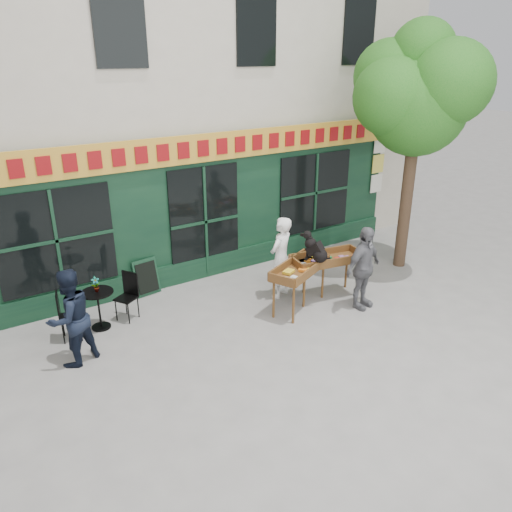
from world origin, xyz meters
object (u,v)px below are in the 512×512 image
object	(u,v)px
book_cart_right	(327,261)
book_cart_center	(300,271)
dog	(316,246)
bistro_table	(98,302)
woman	(281,258)
man_right	(363,268)
man_left	(70,318)

from	to	relation	value
book_cart_right	book_cart_center	bearing A→B (deg)	-165.19
book_cart_center	dog	bearing A→B (deg)	-32.24
book_cart_right	bistro_table	bearing A→B (deg)	173.00
book_cart_center	book_cart_right	bearing A→B (deg)	-19.20
dog	woman	distance (m)	0.88
bistro_table	man_right	bearing A→B (deg)	-23.87
book_cart_center	book_cart_right	distance (m)	0.78
book_cart_right	man_left	size ratio (longest dim) A/B	0.93
bistro_table	man_left	bearing A→B (deg)	-127.87
book_cart_right	man_right	bearing A→B (deg)	-58.31
book_cart_right	bistro_table	world-z (taller)	book_cart_right
woman	man_right	size ratio (longest dim) A/B	1.02
dog	bistro_table	world-z (taller)	dog
book_cart_center	man_left	xyz separation A→B (m)	(-4.37, 0.52, 0.03)
dog	man_left	distance (m)	4.77
book_cart_right	man_left	xyz separation A→B (m)	(-5.14, 0.45, 0.03)
dog	man_right	xyz separation A→B (m)	(0.73, -0.63, -0.42)
dog	book_cart_right	size ratio (longest dim) A/B	0.38
book_cart_center	bistro_table	world-z (taller)	book_cart_center
book_cart_center	dog	size ratio (longest dim) A/B	2.70
man_right	bistro_table	world-z (taller)	man_right
book_cart_center	woman	bearing A→B (deg)	65.89
dog	man_left	bearing A→B (deg)	149.04
dog	book_cart_right	distance (m)	0.65
woman	bistro_table	bearing A→B (deg)	-35.92
book_cart_center	bistro_table	xyz separation A→B (m)	(-3.67, 1.42, -0.28)
book_cart_right	bistro_table	distance (m)	4.65
book_cart_center	man_left	bearing A→B (deg)	149.14
bistro_table	woman	bearing A→B (deg)	-11.81
dog	woman	xyz separation A→B (m)	(-0.35, 0.70, -0.41)
man_right	man_left	size ratio (longest dim) A/B	1.02
book_cart_right	man_right	world-z (taller)	man_right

